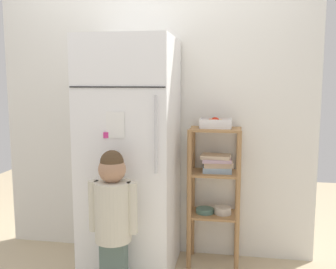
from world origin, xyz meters
TOP-DOWN VIEW (x-y plane):
  - ground_plane at (0.00, 0.00)m, footprint 6.00×6.00m
  - kitchen_wall_back at (0.00, 0.38)m, footprint 2.66×0.03m
  - refrigerator at (-0.11, 0.02)m, footprint 0.67×0.69m
  - child_standing at (-0.10, -0.45)m, footprint 0.33×0.24m
  - pantry_shelf_unit at (0.53, 0.21)m, footprint 0.41×0.29m
  - fruit_bin at (0.52, 0.22)m, footprint 0.25×0.15m

SIDE VIEW (x-z plane):
  - ground_plane at x=0.00m, z-range 0.00..0.00m
  - child_standing at x=-0.10m, z-range 0.11..1.14m
  - pantry_shelf_unit at x=0.53m, z-range 0.13..1.23m
  - refrigerator at x=-0.11m, z-range 0.00..1.79m
  - fruit_bin at x=0.52m, z-range 1.10..1.18m
  - kitchen_wall_back at x=0.00m, z-range 0.00..2.29m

